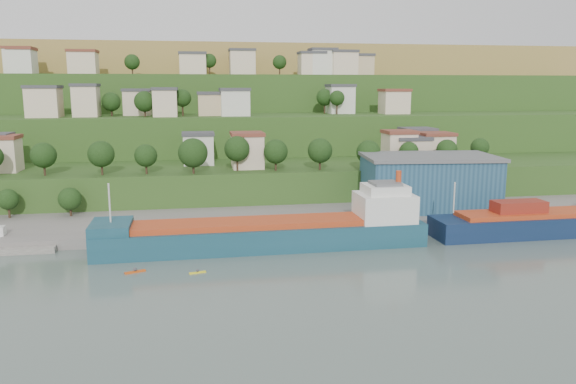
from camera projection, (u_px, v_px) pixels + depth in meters
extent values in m
plane|color=#495953|center=(248.00, 265.00, 98.51)|extent=(500.00, 500.00, 0.00)
cube|color=slate|center=(322.00, 223.00, 128.98)|extent=(220.00, 26.00, 4.00)
cube|color=#284719|center=(227.00, 202.00, 152.75)|extent=(260.00, 32.00, 20.00)
cube|color=#284719|center=(221.00, 183.00, 181.80)|extent=(280.00, 32.00, 44.00)
cube|color=#284719|center=(217.00, 170.00, 210.85)|extent=(300.00, 32.00, 70.00)
cube|color=olive|center=(210.00, 149.00, 282.52)|extent=(360.00, 120.00, 96.00)
cube|color=beige|center=(2.00, 155.00, 139.19)|extent=(8.26, 7.45, 8.17)
cube|color=brown|center=(0.00, 137.00, 138.35)|extent=(8.86, 8.05, 0.90)
cube|color=silver|center=(198.00, 150.00, 152.14)|extent=(8.02, 7.25, 7.89)
cube|color=#3F3F44|center=(198.00, 134.00, 151.33)|extent=(8.62, 7.85, 0.90)
cube|color=beige|center=(247.00, 152.00, 145.66)|extent=(7.87, 8.67, 8.41)
cube|color=brown|center=(247.00, 134.00, 144.80)|extent=(8.47, 9.27, 0.90)
cube|color=beige|center=(399.00, 149.00, 152.55)|extent=(7.84, 7.34, 8.39)
cube|color=brown|center=(400.00, 132.00, 151.70)|extent=(8.44, 7.94, 0.90)
cube|color=beige|center=(411.00, 152.00, 153.06)|extent=(9.10, 7.62, 6.65)
cube|color=#3F3F44|center=(411.00, 138.00, 152.36)|extent=(9.70, 8.22, 0.90)
cube|color=silver|center=(417.00, 145.00, 164.65)|extent=(8.75, 8.18, 8.19)
cube|color=#3F3F44|center=(418.00, 129.00, 163.81)|extent=(9.35, 8.78, 0.90)
cube|color=beige|center=(435.00, 149.00, 156.66)|extent=(8.62, 7.83, 7.50)
cube|color=brown|center=(436.00, 134.00, 155.88)|extent=(9.22, 8.43, 0.90)
cube|color=beige|center=(44.00, 103.00, 164.05)|extent=(9.03, 8.70, 8.38)
cube|color=#3F3F44|center=(43.00, 87.00, 163.19)|extent=(9.63, 9.30, 0.90)
cube|color=beige|center=(86.00, 102.00, 167.20)|extent=(7.11, 7.88, 8.89)
cube|color=#3F3F44|center=(85.00, 85.00, 166.29)|extent=(7.71, 8.48, 0.90)
cube|color=beige|center=(137.00, 103.00, 176.01)|extent=(8.14, 8.06, 7.40)
cube|color=#3F3F44|center=(137.00, 90.00, 175.24)|extent=(8.74, 8.66, 0.90)
cube|color=beige|center=(165.00, 103.00, 168.64)|extent=(7.05, 8.87, 7.81)
cube|color=#3F3F44|center=(165.00, 89.00, 167.84)|extent=(7.65, 9.47, 0.90)
cube|color=tan|center=(213.00, 105.00, 174.97)|extent=(9.18, 8.36, 6.44)
cube|color=#3F3F44|center=(213.00, 93.00, 174.30)|extent=(9.78, 8.96, 0.90)
cube|color=silver|center=(235.00, 103.00, 173.12)|extent=(8.67, 8.93, 7.60)
cube|color=#3F3F44|center=(235.00, 89.00, 172.33)|extent=(9.27, 9.53, 0.90)
cube|color=silver|center=(340.00, 100.00, 187.91)|extent=(8.09, 8.62, 8.81)
cube|color=#3F3F44|center=(340.00, 85.00, 187.02)|extent=(8.69, 9.22, 0.90)
cube|color=beige|center=(394.00, 103.00, 185.77)|extent=(8.60, 7.60, 7.30)
cube|color=brown|center=(395.00, 90.00, 185.02)|extent=(9.20, 8.20, 0.90)
cube|color=silver|center=(20.00, 62.00, 193.30)|extent=(8.82, 8.52, 8.44)
cube|color=brown|center=(19.00, 48.00, 192.43)|extent=(9.42, 9.12, 0.90)
cube|color=silver|center=(23.00, 62.00, 188.46)|extent=(7.46, 8.89, 7.90)
cube|color=brown|center=(22.00, 49.00, 187.65)|extent=(8.06, 9.49, 0.90)
cube|color=beige|center=(83.00, 64.00, 194.52)|extent=(9.25, 8.68, 7.52)
cube|color=brown|center=(83.00, 51.00, 193.75)|extent=(9.85, 9.28, 0.90)
cube|color=beige|center=(193.00, 65.00, 203.81)|extent=(9.43, 8.44, 7.31)
cube|color=#3F3F44|center=(192.00, 53.00, 203.05)|extent=(10.03, 9.04, 0.90)
cube|color=beige|center=(242.00, 63.00, 210.93)|extent=(9.32, 7.50, 8.94)
cube|color=#3F3F44|center=(242.00, 50.00, 210.02)|extent=(9.92, 8.10, 0.90)
cube|color=beige|center=(312.00, 65.00, 206.47)|extent=(9.18, 7.75, 7.65)
cube|color=#3F3F44|center=(312.00, 53.00, 205.68)|extent=(9.78, 8.35, 0.90)
cube|color=silver|center=(322.00, 63.00, 207.23)|extent=(9.21, 8.33, 8.88)
cube|color=#3F3F44|center=(323.00, 49.00, 206.33)|extent=(9.81, 8.93, 0.90)
cube|color=beige|center=(343.00, 64.00, 206.88)|extent=(9.36, 7.46, 8.19)
cube|color=#3F3F44|center=(344.00, 51.00, 206.04)|extent=(9.96, 8.06, 0.90)
cube|color=tan|center=(359.00, 66.00, 209.64)|extent=(9.12, 8.22, 6.98)
cube|color=#3F3F44|center=(359.00, 55.00, 208.91)|extent=(9.72, 8.82, 0.90)
cylinder|color=#382619|center=(45.00, 169.00, 133.40)|extent=(0.50, 0.50, 3.22)
sphere|color=black|center=(43.00, 155.00, 132.80)|extent=(6.00, 6.00, 6.00)
cylinder|color=#382619|center=(102.00, 168.00, 134.14)|extent=(0.50, 0.50, 3.35)
sphere|color=black|center=(101.00, 154.00, 133.52)|extent=(6.27, 6.27, 6.27)
cylinder|color=#382619|center=(146.00, 168.00, 135.72)|extent=(0.50, 0.50, 3.00)
sphere|color=black|center=(146.00, 156.00, 135.17)|extent=(5.46, 5.46, 5.46)
cylinder|color=#382619|center=(193.00, 167.00, 136.41)|extent=(0.50, 0.50, 3.13)
sphere|color=black|center=(193.00, 153.00, 135.75)|extent=(7.14, 7.14, 7.14)
cylinder|color=#382619|center=(237.00, 163.00, 140.39)|extent=(0.50, 0.50, 3.88)
sphere|color=black|center=(237.00, 149.00, 139.71)|extent=(6.35, 6.35, 6.35)
cylinder|color=#382619|center=(276.00, 164.00, 141.05)|extent=(0.50, 0.50, 3.18)
sphere|color=black|center=(276.00, 152.00, 140.45)|extent=(6.11, 6.11, 6.11)
cylinder|color=#382619|center=(320.00, 164.00, 142.51)|extent=(0.50, 0.50, 3.21)
sphere|color=black|center=(320.00, 151.00, 141.90)|extent=(6.28, 6.28, 6.28)
cylinder|color=#382619|center=(368.00, 164.00, 143.38)|extent=(0.50, 0.50, 2.74)
sphere|color=black|center=(368.00, 152.00, 142.82)|extent=(6.10, 6.10, 6.10)
cylinder|color=#382619|center=(408.00, 162.00, 146.76)|extent=(0.50, 0.50, 2.87)
sphere|color=black|center=(409.00, 151.00, 146.24)|extent=(5.04, 5.04, 5.04)
cylinder|color=#382619|center=(446.00, 162.00, 146.68)|extent=(0.50, 0.50, 3.15)
sphere|color=black|center=(447.00, 150.00, 146.12)|extent=(5.44, 5.44, 5.44)
cylinder|color=#382619|center=(479.00, 159.00, 148.00)|extent=(0.50, 0.50, 3.88)
sphere|color=black|center=(480.00, 147.00, 147.40)|extent=(4.81, 4.81, 4.81)
cylinder|color=#382619|center=(112.00, 112.00, 170.72)|extent=(0.50, 0.50, 2.77)
sphere|color=black|center=(111.00, 102.00, 170.18)|extent=(5.70, 5.70, 5.70)
cylinder|color=#382619|center=(325.00, 108.00, 187.39)|extent=(0.50, 0.50, 3.84)
sphere|color=black|center=(325.00, 97.00, 186.75)|extent=(5.54, 5.54, 5.54)
cylinder|color=#382619|center=(210.00, 70.00, 205.51)|extent=(0.50, 0.50, 3.78)
sphere|color=black|center=(209.00, 61.00, 204.90)|extent=(5.10, 5.10, 5.10)
cylinder|color=#382619|center=(280.00, 71.00, 208.13)|extent=(0.50, 0.50, 3.39)
sphere|color=black|center=(280.00, 62.00, 207.56)|extent=(5.16, 5.16, 5.16)
cylinder|color=#382619|center=(132.00, 71.00, 200.70)|extent=(0.50, 0.50, 3.05)
sphere|color=black|center=(132.00, 62.00, 200.14)|extent=(5.45, 5.45, 5.45)
cylinder|color=#382619|center=(183.00, 109.00, 171.57)|extent=(0.50, 0.50, 4.00)
sphere|color=black|center=(182.00, 98.00, 170.93)|extent=(5.35, 5.35, 5.35)
cylinder|color=#382619|center=(145.00, 112.00, 167.12)|extent=(0.50, 0.50, 2.86)
sphere|color=black|center=(144.00, 101.00, 166.54)|extent=(6.14, 6.14, 6.14)
cylinder|color=#382619|center=(337.00, 108.00, 181.89)|extent=(0.50, 0.50, 3.93)
sphere|color=black|center=(337.00, 98.00, 181.28)|extent=(4.84, 4.84, 4.84)
cube|color=#133C48|center=(263.00, 241.00, 108.64)|extent=(63.57, 10.42, 6.35)
cube|color=#B13A17|center=(253.00, 223.00, 107.65)|extent=(47.23, 8.49, 1.09)
cube|color=#133C48|center=(111.00, 227.00, 103.18)|extent=(7.33, 10.03, 1.81)
cube|color=silver|center=(384.00, 207.00, 111.65)|extent=(10.95, 9.15, 5.44)
cube|color=silver|center=(385.00, 189.00, 110.98)|extent=(8.22, 7.31, 1.81)
cube|color=#595B5E|center=(385.00, 183.00, 110.76)|extent=(5.48, 5.48, 0.54)
cylinder|color=#B13A17|center=(399.00, 177.00, 111.02)|extent=(1.10, 1.10, 2.72)
cylinder|color=silver|center=(110.00, 203.00, 102.34)|extent=(0.33, 0.33, 7.26)
cube|color=silver|center=(127.00, 237.00, 104.00)|extent=(12.77, 10.34, 0.23)
cube|color=#0D1E39|center=(556.00, 228.00, 119.40)|extent=(54.62, 9.25, 6.00)
cube|color=#B13A17|center=(550.00, 213.00, 118.46)|extent=(40.05, 7.57, 0.91)
cylinder|color=silver|center=(454.00, 198.00, 114.07)|extent=(0.29, 0.29, 6.37)
cube|color=maroon|center=(519.00, 206.00, 116.94)|extent=(10.93, 4.58, 2.37)
cube|color=navy|center=(428.00, 183.00, 134.91)|extent=(31.69, 20.98, 12.00)
cube|color=#595B5E|center=(430.00, 157.00, 133.73)|extent=(32.79, 22.08, 0.80)
cube|color=#CB4B12|center=(135.00, 272.00, 94.56)|extent=(3.52, 1.81, 0.26)
sphere|color=#3F3F44|center=(135.00, 269.00, 94.47)|extent=(0.62, 0.62, 0.62)
cube|color=yellow|center=(198.00, 272.00, 94.25)|extent=(2.86, 1.15, 0.21)
sphere|color=#3F3F44|center=(197.00, 270.00, 94.18)|extent=(0.49, 0.49, 0.49)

